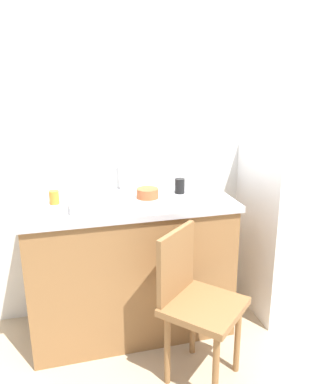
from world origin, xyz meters
name	(u,v)px	position (x,y,z in m)	size (l,w,h in m)	color
back_wall	(129,133)	(0.00, 1.00, 1.32)	(4.80, 0.10, 2.64)	silver
cabinet_base	(131,268)	(-0.07, 0.65, 0.45)	(1.31, 0.60, 0.90)	olive
countertop	(129,203)	(-0.07, 0.65, 0.92)	(1.35, 0.64, 0.04)	#B7B7BC
faucet	(122,174)	(-0.08, 0.90, 1.06)	(0.02, 0.02, 0.24)	#B7B7BC
refrigerator	(285,229)	(1.09, 0.64, 0.62)	(0.53, 0.63, 1.23)	white
chair	(195,299)	(0.20, 0.10, 0.50)	(0.57, 0.57, 0.89)	olive
dish_tray	(93,205)	(-0.31, 0.54, 0.96)	(0.28, 0.20, 0.05)	white
terracotta_bowl	(148,193)	(0.06, 0.67, 0.97)	(0.15, 0.15, 0.06)	#B25B33
cup_black	(180,186)	(0.29, 0.72, 0.99)	(0.07, 0.07, 0.10)	black
cup_orange	(54,197)	(-0.54, 0.70, 0.98)	(0.06, 0.06, 0.09)	orange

